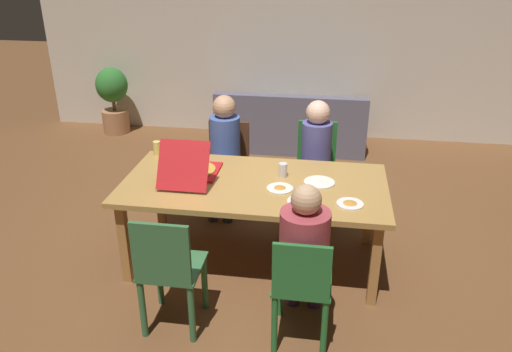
% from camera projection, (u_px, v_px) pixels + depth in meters
% --- Properties ---
extents(ground_plane, '(20.00, 20.00, 0.00)m').
position_uv_depth(ground_plane, '(254.00, 260.00, 4.45)').
color(ground_plane, brown).
extents(back_wall, '(7.21, 0.12, 2.80)m').
position_uv_depth(back_wall, '(292.00, 35.00, 6.90)').
color(back_wall, beige).
rests_on(back_wall, ground).
extents(dining_table, '(2.16, 1.08, 0.75)m').
position_uv_depth(dining_table, '(254.00, 190.00, 4.16)').
color(dining_table, '#AF8242').
rests_on(dining_table, ground).
extents(chair_0, '(0.41, 0.45, 0.95)m').
position_uv_depth(chair_0, '(315.00, 167.00, 5.03)').
color(chair_0, '#266B2E').
rests_on(chair_0, ground).
extents(person_0, '(0.29, 0.50, 1.22)m').
position_uv_depth(person_0, '(316.00, 153.00, 4.80)').
color(person_0, '#3C443C').
rests_on(person_0, ground).
extents(chair_1, '(0.44, 0.42, 0.88)m').
position_uv_depth(chair_1, '(227.00, 159.00, 5.22)').
color(chair_1, '#522E1B').
rests_on(chair_1, ground).
extents(person_1, '(0.30, 0.51, 1.21)m').
position_uv_depth(person_1, '(224.00, 145.00, 5.00)').
color(person_1, '#2F3A4E').
rests_on(person_1, ground).
extents(chair_2, '(0.39, 0.44, 0.87)m').
position_uv_depth(chair_2, '(302.00, 286.00, 3.32)').
color(chair_2, '#256A31').
rests_on(chair_2, ground).
extents(person_2, '(0.33, 0.55, 1.18)m').
position_uv_depth(person_2, '(305.00, 246.00, 3.37)').
color(person_2, '#422C4C').
rests_on(person_2, ground).
extents(chair_3, '(0.41, 0.42, 0.93)m').
position_uv_depth(chair_3, '(169.00, 271.00, 3.44)').
color(chair_3, '#33663C').
rests_on(chair_3, ground).
extents(pizza_box_0, '(0.41, 0.62, 0.37)m').
position_uv_depth(pizza_box_0, '(192.00, 169.00, 4.24)').
color(pizza_box_0, red).
rests_on(pizza_box_0, dining_table).
extents(plate_0, '(0.25, 0.25, 0.03)m').
position_uv_depth(plate_0, '(303.00, 201.00, 3.81)').
color(plate_0, white).
rests_on(plate_0, dining_table).
extents(plate_1, '(0.25, 0.25, 0.01)m').
position_uv_depth(plate_1, '(319.00, 182.00, 4.12)').
color(plate_1, white).
rests_on(plate_1, dining_table).
extents(plate_2, '(0.20, 0.20, 0.03)m').
position_uv_depth(plate_2, '(350.00, 203.00, 3.78)').
color(plate_2, white).
rests_on(plate_2, dining_table).
extents(plate_3, '(0.21, 0.21, 0.03)m').
position_uv_depth(plate_3, '(280.00, 188.00, 4.02)').
color(plate_3, white).
rests_on(plate_3, dining_table).
extents(drinking_glass_0, '(0.07, 0.07, 0.13)m').
position_uv_depth(drinking_glass_0, '(157.00, 148.00, 4.64)').
color(drinking_glass_0, '#E5CA64').
rests_on(drinking_glass_0, dining_table).
extents(drinking_glass_1, '(0.07, 0.07, 0.12)m').
position_uv_depth(drinking_glass_1, '(283.00, 170.00, 4.22)').
color(drinking_glass_1, silver).
rests_on(drinking_glass_1, dining_table).
extents(couch, '(1.97, 0.78, 0.79)m').
position_uv_depth(couch, '(291.00, 127.00, 6.80)').
color(couch, slate).
rests_on(couch, ground).
extents(potted_plant, '(0.45, 0.45, 0.96)m').
position_uv_depth(potted_plant, '(113.00, 97.00, 7.26)').
color(potted_plant, '#AA734C').
rests_on(potted_plant, ground).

